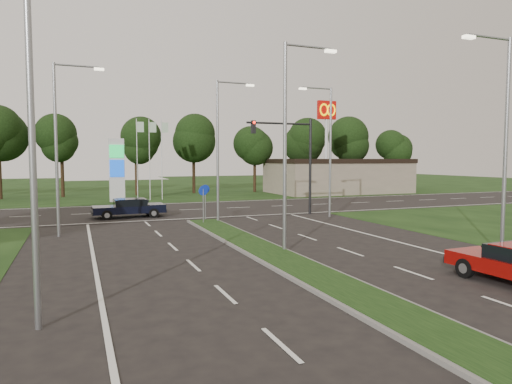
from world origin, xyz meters
name	(u,v)px	position (x,y,z in m)	size (l,w,h in m)	color
ground	(344,291)	(0.00, 0.00, 0.00)	(160.00, 160.00, 0.00)	black
verge_far	(134,188)	(0.00, 55.00, 0.00)	(160.00, 50.00, 0.02)	black
cross_road	(179,210)	(0.00, 24.00, 0.00)	(160.00, 12.00, 0.02)	black
median_kerb	(288,262)	(0.00, 4.00, 0.06)	(2.00, 26.00, 0.12)	slate
commercial_building	(338,176)	(22.00, 36.00, 2.00)	(16.00, 9.00, 4.00)	gray
streetlight_median_near	(289,135)	(1.00, 6.00, 5.08)	(2.53, 0.22, 9.00)	gray
streetlight_median_far	(221,143)	(1.00, 16.00, 5.08)	(2.53, 0.22, 9.00)	gray
streetlight_left_near	(41,115)	(-8.30, 0.00, 5.08)	(2.53, 0.22, 9.00)	gray
streetlight_left_far	(60,139)	(-8.30, 14.00, 5.08)	(2.53, 0.22, 9.00)	gray
streetlight_right_far	(328,145)	(8.80, 16.00, 5.08)	(2.53, 0.22, 9.00)	gray
streetlight_right_near	(503,134)	(8.80, 2.00, 5.08)	(2.53, 0.22, 9.00)	gray
traffic_signal	(294,151)	(7.19, 18.00, 4.65)	(5.10, 0.42, 7.00)	black
median_signs	(204,196)	(0.00, 16.40, 1.71)	(1.16, 1.76, 2.38)	gray
gas_pylon	(119,168)	(-3.79, 33.05, 3.20)	(5.80, 1.26, 8.00)	silver
mcdonalds_sign	(327,123)	(18.00, 31.97, 7.99)	(2.20, 0.47, 10.40)	silver
treeline_far	(149,134)	(0.10, 39.93, 6.83)	(6.00, 6.00, 9.90)	black
navy_sedan	(129,207)	(-4.21, 20.71, 0.71)	(4.86, 2.12, 1.32)	black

